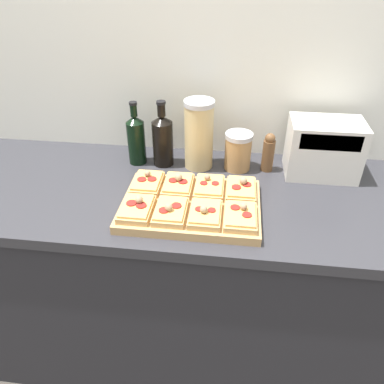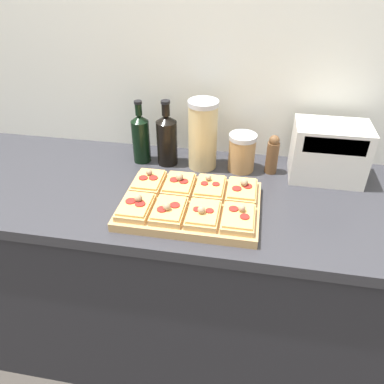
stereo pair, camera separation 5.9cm
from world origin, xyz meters
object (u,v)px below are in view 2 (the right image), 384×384
cutting_board (190,205)px  olive_oil_bottle (141,137)px  grain_jar_short (242,152)px  grain_jar_tall (203,135)px  pepper_mill (272,155)px  wine_bottle (167,139)px  toaster_oven (329,152)px

cutting_board → olive_oil_bottle: bearing=130.6°
cutting_board → grain_jar_short: (0.15, 0.30, 0.06)m
cutting_board → grain_jar_tall: size_ratio=1.69×
pepper_mill → wine_bottle: bearing=180.0°
pepper_mill → toaster_oven: (0.20, -0.00, 0.03)m
olive_oil_bottle → toaster_oven: olive_oil_bottle is taller
cutting_board → wine_bottle: (-0.15, 0.30, 0.09)m
wine_bottle → grain_jar_tall: size_ratio=0.97×
wine_bottle → pepper_mill: bearing=0.0°
cutting_board → wine_bottle: 0.35m
grain_jar_short → olive_oil_bottle: bearing=-180.0°
olive_oil_bottle → wine_bottle: (0.11, 0.00, 0.00)m
cutting_board → olive_oil_bottle: size_ratio=1.80×
toaster_oven → grain_jar_tall: bearing=179.9°
olive_oil_bottle → toaster_oven: (0.73, -0.00, 0.00)m
olive_oil_bottle → cutting_board: bearing=-49.4°
grain_jar_tall → grain_jar_short: 0.17m
grain_jar_short → toaster_oven: (0.32, -0.00, 0.03)m
wine_bottle → toaster_oven: size_ratio=0.91×
olive_oil_bottle → pepper_mill: olive_oil_bottle is taller
grain_jar_short → toaster_oven: 0.32m
cutting_board → grain_jar_tall: grain_jar_tall is taller
wine_bottle → toaster_oven: (0.62, -0.00, -0.00)m
grain_jar_short → pepper_mill: pepper_mill is taller
grain_jar_tall → toaster_oven: grain_jar_tall is taller
olive_oil_bottle → wine_bottle: 0.11m
olive_oil_bottle → toaster_oven: 0.73m
wine_bottle → grain_jar_tall: (0.14, 0.00, 0.03)m
grain_jar_tall → olive_oil_bottle: bearing=-180.0°
cutting_board → grain_jar_short: 0.34m
grain_jar_tall → pepper_mill: size_ratio=1.74×
grain_jar_tall → grain_jar_short: (0.16, 0.00, -0.06)m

